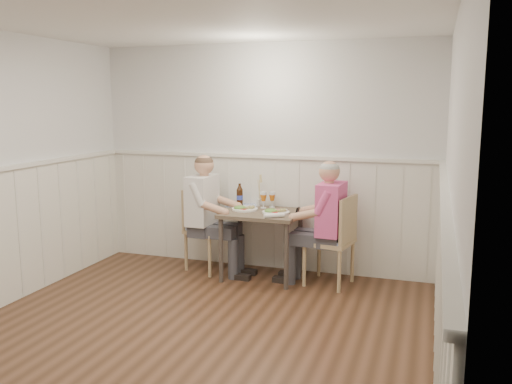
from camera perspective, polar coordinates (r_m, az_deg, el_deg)
ground_plane at (r=4.60m, az=-8.12°, el=-15.61°), size 4.50×4.50×0.00m
room_shell at (r=4.19m, az=-8.61°, el=3.54°), size 4.04×4.54×2.60m
wainscot at (r=4.95m, az=-4.76°, el=-5.22°), size 4.00×4.49×1.34m
dining_table at (r=5.98m, az=0.61°, el=-3.08°), size 0.83×0.70×0.75m
chair_right at (r=5.81m, az=8.27°, el=-4.72°), size 0.54×0.54×0.97m
chair_left at (r=6.33m, az=-5.34°, el=-3.58°), size 0.58×0.58×0.95m
man_in_pink at (r=5.78m, az=7.47°, el=-4.32°), size 0.65×0.45×1.36m
diner_cream at (r=6.18m, az=-5.29°, el=-3.31°), size 0.64×0.45×1.38m
plate_man at (r=5.86m, az=2.00°, el=-2.01°), size 0.30×0.30×0.07m
plate_diner at (r=6.03m, az=-1.34°, el=-1.69°), size 0.29×0.29×0.07m
beer_glass_a at (r=6.16m, az=1.71°, el=-0.53°), size 0.07×0.07×0.18m
beer_glass_b at (r=6.12m, az=0.78°, el=-0.55°), size 0.08×0.08×0.19m
beer_bottle at (r=6.25m, az=-1.73°, el=-0.43°), size 0.07×0.07×0.26m
rolled_napkin at (r=5.64m, az=1.93°, el=-2.48°), size 0.21×0.16×0.05m
grass_vase at (r=6.23m, az=0.25°, el=0.09°), size 0.04×0.04×0.39m
gingham_mat at (r=6.28m, az=-1.44°, el=-1.43°), size 0.34×0.27×0.01m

